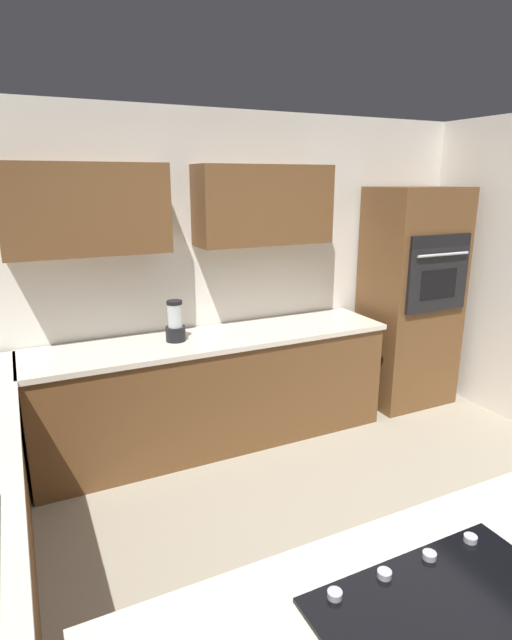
{
  "coord_description": "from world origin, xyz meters",
  "views": [
    {
      "loc": [
        1.43,
        1.78,
        2.08
      ],
      "look_at": [
        -0.1,
        -1.39,
        1.09
      ],
      "focal_mm": 28.38,
      "sensor_mm": 36.0,
      "label": 1
    }
  ],
  "objects": [
    {
      "name": "wall_back",
      "position": [
        0.06,
        -2.05,
        1.43
      ],
      "size": [
        6.0,
        0.44,
        2.6
      ],
      "color": "white",
      "rests_on": "ground"
    },
    {
      "name": "wall_oven",
      "position": [
        -1.85,
        -1.72,
        1.01
      ],
      "size": [
        0.8,
        0.66,
        2.01
      ],
      "color": "brown",
      "rests_on": "ground"
    },
    {
      "name": "lower_cabinets_back",
      "position": [
        0.1,
        -1.72,
        0.43
      ],
      "size": [
        2.8,
        0.6,
        0.86
      ],
      "primitive_type": "cube",
      "color": "brown",
      "rests_on": "ground"
    },
    {
      "name": "countertop_back",
      "position": [
        0.1,
        -1.72,
        0.88
      ],
      "size": [
        2.84,
        0.64,
        0.04
      ],
      "primitive_type": "cube",
      "color": "silver",
      "rests_on": "lower_cabinets_back"
    },
    {
      "name": "island_top",
      "position": [
        0.44,
        1.04,
        0.88
      ],
      "size": [
        1.97,
        0.94,
        0.04
      ],
      "primitive_type": "cube",
      "color": "silver",
      "rests_on": "island_base"
    },
    {
      "name": "blender",
      "position": [
        0.4,
        -1.75,
        1.03
      ],
      "size": [
        0.15,
        0.15,
        0.31
      ],
      "color": "black",
      "rests_on": "countertop_back"
    },
    {
      "name": "cooktop",
      "position": [
        0.44,
        1.04,
        0.91
      ],
      "size": [
        0.76,
        0.56,
        0.03
      ],
      "color": "black",
      "rests_on": "island_top"
    },
    {
      "name": "ground_plane",
      "position": [
        0.0,
        0.0,
        0.0
      ],
      "size": [
        14.0,
        14.0,
        0.0
      ],
      "primitive_type": "plane",
      "color": "#9E937F"
    }
  ]
}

